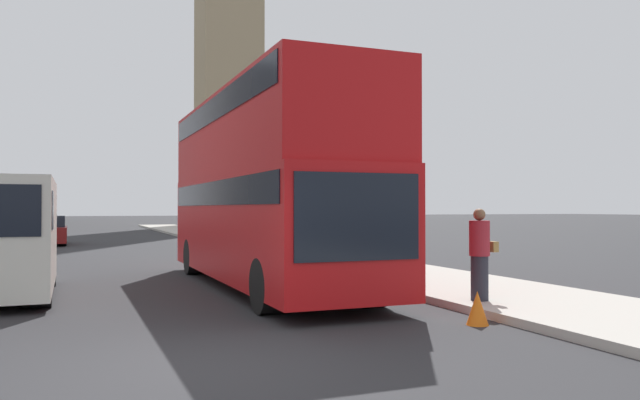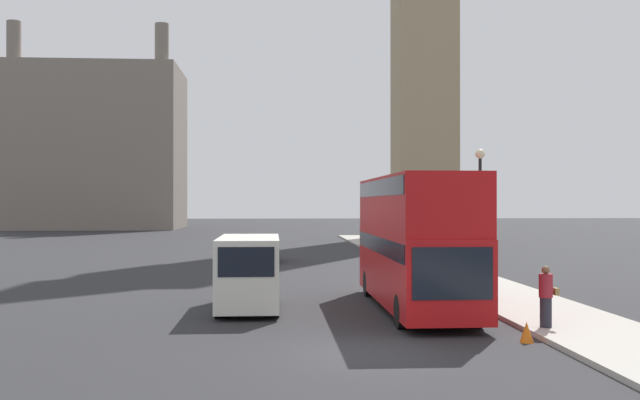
# 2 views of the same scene
# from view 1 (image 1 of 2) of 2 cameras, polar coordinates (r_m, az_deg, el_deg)

# --- Properties ---
(ground_plane) EXTENTS (300.00, 300.00, 0.00)m
(ground_plane) POSITION_cam_1_polar(r_m,az_deg,el_deg) (7.83, -9.92, -14.72)
(ground_plane) COLOR #28282B
(sidewalk_strip) EXTENTS (3.65, 120.00, 0.15)m
(sidewalk_strip) POSITION_cam_1_polar(r_m,az_deg,el_deg) (11.37, 26.69, -9.87)
(sidewalk_strip) COLOR #ADA89E
(sidewalk_strip) RESTS_ON ground_plane
(red_double_decker_bus) EXTENTS (2.56, 10.35, 4.55)m
(red_double_decker_bus) POSITION_cam_1_polar(r_m,az_deg,el_deg) (14.94, -4.99, 1.66)
(red_double_decker_bus) COLOR #B71114
(red_double_decker_bus) RESTS_ON ground_plane
(white_van) EXTENTS (2.07, 5.14, 2.50)m
(white_van) POSITION_cam_1_polar(r_m,az_deg,el_deg) (14.63, -27.13, -2.85)
(white_van) COLOR silver
(white_van) RESTS_ON ground_plane
(pedestrian) EXTENTS (0.55, 0.39, 1.74)m
(pedestrian) POSITION_cam_1_polar(r_m,az_deg,el_deg) (12.19, 14.41, -4.85)
(pedestrian) COLOR #23232D
(pedestrian) RESTS_ON sidewalk_strip
(street_lamp) EXTENTS (0.36, 0.36, 5.52)m
(street_lamp) POSITION_cam_1_polar(r_m,az_deg,el_deg) (17.79, 2.09, 5.39)
(street_lamp) COLOR black
(street_lamp) RESTS_ON sidewalk_strip
(parked_sedan) EXTENTS (1.83, 4.29, 1.49)m
(parked_sedan) POSITION_cam_1_polar(r_m,az_deg,el_deg) (34.94, -23.64, -2.68)
(parked_sedan) COLOR maroon
(parked_sedan) RESTS_ON ground_plane
(traffic_cone) EXTENTS (0.36, 0.36, 0.55)m
(traffic_cone) POSITION_cam_1_polar(r_m,az_deg,el_deg) (10.53, 14.19, -9.56)
(traffic_cone) COLOR orange
(traffic_cone) RESTS_ON ground_plane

